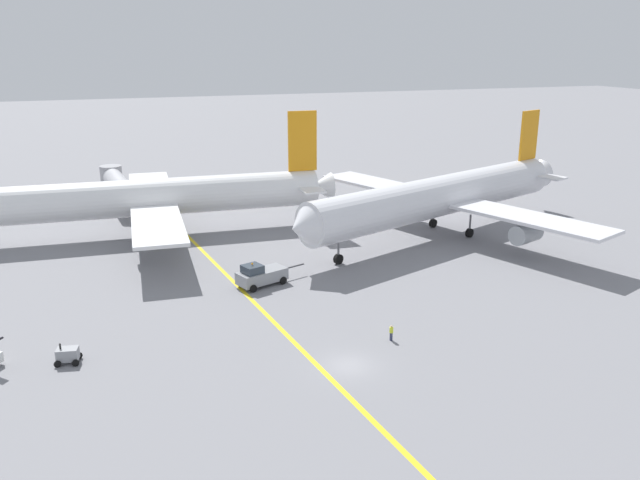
{
  "coord_description": "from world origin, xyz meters",
  "views": [
    {
      "loc": [
        -19.37,
        -46.61,
        26.89
      ],
      "look_at": [
        5.93,
        23.67,
        4.0
      ],
      "focal_mm": 36.17,
      "sensor_mm": 36.0,
      "label": 1
    }
  ],
  "objects_px": {
    "pushback_tug": "(261,275)",
    "airliner_at_gate_left": "(137,199)",
    "gse_gpu_cart_small": "(68,355)",
    "airliner_being_pushed": "(440,197)",
    "jet_bridge": "(117,182)",
    "ground_crew_marshaller_foreground": "(391,332)"
  },
  "relations": [
    {
      "from": "pushback_tug",
      "to": "airliner_at_gate_left",
      "type": "bearing_deg",
      "value": 114.02
    },
    {
      "from": "pushback_tug",
      "to": "gse_gpu_cart_small",
      "type": "xyz_separation_m",
      "value": [
        -20.74,
        -12.62,
        -0.49
      ]
    },
    {
      "from": "airliner_being_pushed",
      "to": "pushback_tug",
      "type": "distance_m",
      "value": 31.64
    },
    {
      "from": "airliner_at_gate_left",
      "to": "jet_bridge",
      "type": "relative_size",
      "value": 3.14
    },
    {
      "from": "ground_crew_marshaller_foreground",
      "to": "airliner_being_pushed",
      "type": "bearing_deg",
      "value": 53.34
    },
    {
      "from": "airliner_at_gate_left",
      "to": "gse_gpu_cart_small",
      "type": "bearing_deg",
      "value": -103.79
    },
    {
      "from": "gse_gpu_cart_small",
      "to": "jet_bridge",
      "type": "height_order",
      "value": "jet_bridge"
    },
    {
      "from": "ground_crew_marshaller_foreground",
      "to": "jet_bridge",
      "type": "relative_size",
      "value": 0.08
    },
    {
      "from": "airliner_being_pushed",
      "to": "jet_bridge",
      "type": "height_order",
      "value": "airliner_being_pushed"
    },
    {
      "from": "pushback_tug",
      "to": "gse_gpu_cart_small",
      "type": "relative_size",
      "value": 3.75
    },
    {
      "from": "airliner_being_pushed",
      "to": "gse_gpu_cart_small",
      "type": "height_order",
      "value": "airliner_being_pushed"
    },
    {
      "from": "airliner_being_pushed",
      "to": "ground_crew_marshaller_foreground",
      "type": "xyz_separation_m",
      "value": [
        -21.51,
        -28.9,
        -5.03
      ]
    },
    {
      "from": "airliner_being_pushed",
      "to": "ground_crew_marshaller_foreground",
      "type": "height_order",
      "value": "airliner_being_pushed"
    },
    {
      "from": "pushback_tug",
      "to": "jet_bridge",
      "type": "height_order",
      "value": "jet_bridge"
    },
    {
      "from": "airliner_being_pushed",
      "to": "jet_bridge",
      "type": "distance_m",
      "value": 55.29
    },
    {
      "from": "airliner_at_gate_left",
      "to": "ground_crew_marshaller_foreground",
      "type": "height_order",
      "value": "airliner_at_gate_left"
    },
    {
      "from": "gse_gpu_cart_small",
      "to": "ground_crew_marshaller_foreground",
      "type": "height_order",
      "value": "gse_gpu_cart_small"
    },
    {
      "from": "airliner_being_pushed",
      "to": "jet_bridge",
      "type": "bearing_deg",
      "value": 140.63
    },
    {
      "from": "jet_bridge",
      "to": "gse_gpu_cart_small",
      "type": "bearing_deg",
      "value": -97.24
    },
    {
      "from": "airliner_being_pushed",
      "to": "pushback_tug",
      "type": "relative_size",
      "value": 5.74
    },
    {
      "from": "gse_gpu_cart_small",
      "to": "jet_bridge",
      "type": "bearing_deg",
      "value": 82.76
    },
    {
      "from": "gse_gpu_cart_small",
      "to": "airliner_being_pushed",
      "type": "bearing_deg",
      "value": 25.01
    }
  ]
}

